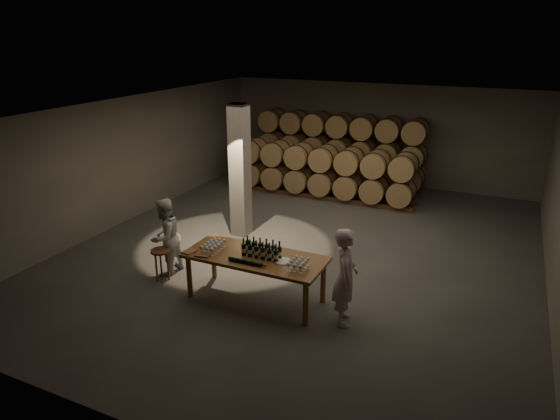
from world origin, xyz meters
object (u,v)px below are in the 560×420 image
at_px(stool, 161,255).
at_px(notebook_near, 203,255).
at_px(person_man, 345,277).
at_px(bottle_cluster, 261,251).
at_px(person_woman, 165,237).
at_px(plate, 283,261).
at_px(tasting_table, 255,261).

bearing_deg(stool, notebook_near, -13.49).
relative_size(stool, person_man, 0.37).
bearing_deg(stool, bottle_cluster, 2.75).
distance_m(notebook_near, person_man, 2.62).
distance_m(stool, person_woman, 0.41).
bearing_deg(person_woman, stool, 18.31).
height_order(bottle_cluster, person_woman, person_woman).
xyz_separation_m(notebook_near, person_man, (2.60, 0.35, -0.04)).
relative_size(bottle_cluster, plate, 2.38).
relative_size(tasting_table, stool, 3.98).
xyz_separation_m(tasting_table, bottle_cluster, (0.13, 0.01, 0.23)).
xyz_separation_m(notebook_near, stool, (-1.22, 0.29, -0.38)).
distance_m(person_man, person_woman, 3.92).
xyz_separation_m(plate, stool, (-2.65, -0.09, -0.37)).
bearing_deg(tasting_table, person_woman, 174.75).
xyz_separation_m(plate, person_woman, (-2.74, 0.21, -0.10)).
xyz_separation_m(stool, person_man, (3.82, 0.05, 0.34)).
bearing_deg(person_woman, bottle_cluster, 86.15).
height_order(tasting_table, person_woman, person_woman).
bearing_deg(bottle_cluster, person_man, -1.87).
bearing_deg(person_woman, notebook_near, 66.69).
xyz_separation_m(bottle_cluster, person_man, (1.61, -0.05, -0.15)).
height_order(notebook_near, person_man, person_man).
xyz_separation_m(tasting_table, notebook_near, (-0.86, -0.39, 0.12)).
relative_size(bottle_cluster, person_woman, 0.46).
bearing_deg(bottle_cluster, plate, -1.93).
bearing_deg(notebook_near, person_man, -1.39).
bearing_deg(person_woman, plate, 86.59).
bearing_deg(stool, person_woman, 107.43).
relative_size(plate, person_man, 0.18).
relative_size(notebook_near, stool, 0.41).
relative_size(bottle_cluster, notebook_near, 2.76).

